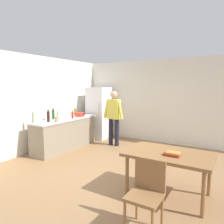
# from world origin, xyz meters

# --- Properties ---
(ground_plane) EXTENTS (14.00, 14.00, 0.00)m
(ground_plane) POSITION_xyz_m (0.00, 0.00, 0.00)
(ground_plane) COLOR #936D47
(wall_back) EXTENTS (6.40, 0.12, 2.70)m
(wall_back) POSITION_xyz_m (0.00, 3.00, 1.35)
(wall_back) COLOR silver
(wall_back) RESTS_ON ground_plane
(wall_left) EXTENTS (0.12, 5.60, 2.70)m
(wall_left) POSITION_xyz_m (-2.60, 0.20, 1.35)
(wall_left) COLOR silver
(wall_left) RESTS_ON ground_plane
(kitchen_counter) EXTENTS (0.64, 2.20, 0.90)m
(kitchen_counter) POSITION_xyz_m (-2.00, 0.80, 0.45)
(kitchen_counter) COLOR gray
(kitchen_counter) RESTS_ON ground_plane
(refrigerator) EXTENTS (0.70, 0.67, 1.80)m
(refrigerator) POSITION_xyz_m (-1.90, 2.40, 0.90)
(refrigerator) COLOR white
(refrigerator) RESTS_ON ground_plane
(person) EXTENTS (0.70, 0.22, 1.70)m
(person) POSITION_xyz_m (-0.95, 1.85, 0.98)
(person) COLOR #1E1E2D
(person) RESTS_ON ground_plane
(dining_table) EXTENTS (1.40, 0.90, 0.75)m
(dining_table) POSITION_xyz_m (1.40, -0.30, 0.67)
(dining_table) COLOR olive
(dining_table) RESTS_ON ground_plane
(chair) EXTENTS (0.42, 0.42, 0.91)m
(chair) POSITION_xyz_m (1.40, -1.27, 0.53)
(chair) COLOR olive
(chair) RESTS_ON ground_plane
(cooking_pot) EXTENTS (0.40, 0.28, 0.12)m
(cooking_pot) POSITION_xyz_m (-1.92, 1.39, 0.96)
(cooking_pot) COLOR red
(cooking_pot) RESTS_ON kitchen_counter
(utensil_jar) EXTENTS (0.11, 0.11, 0.32)m
(utensil_jar) POSITION_xyz_m (-1.79, 0.30, 0.98)
(utensil_jar) COLOR tan
(utensil_jar) RESTS_ON kitchen_counter
(bottle_wine_dark) EXTENTS (0.08, 0.08, 0.34)m
(bottle_wine_dark) POSITION_xyz_m (-1.99, 0.17, 1.05)
(bottle_wine_dark) COLOR black
(bottle_wine_dark) RESTS_ON kitchen_counter
(bottle_wine_green) EXTENTS (0.08, 0.08, 0.34)m
(bottle_wine_green) POSITION_xyz_m (-2.21, 0.55, 1.05)
(bottle_wine_green) COLOR #1E5123
(bottle_wine_green) RESTS_ON kitchen_counter
(bottle_vinegar_tall) EXTENTS (0.06, 0.06, 0.32)m
(bottle_vinegar_tall) POSITION_xyz_m (-2.21, -0.14, 1.04)
(bottle_vinegar_tall) COLOR gray
(bottle_vinegar_tall) RESTS_ON kitchen_counter
(bottle_sauce_red) EXTENTS (0.06, 0.06, 0.24)m
(bottle_sauce_red) POSITION_xyz_m (-1.85, 0.97, 1.00)
(bottle_sauce_red) COLOR #B22319
(bottle_sauce_red) RESTS_ON kitchen_counter
(bottle_oil_amber) EXTENTS (0.06, 0.06, 0.28)m
(bottle_oil_amber) POSITION_xyz_m (-2.21, 1.49, 1.02)
(bottle_oil_amber) COLOR #996619
(bottle_oil_amber) RESTS_ON kitchen_counter
(book_stack) EXTENTS (0.26, 0.18, 0.06)m
(book_stack) POSITION_xyz_m (1.49, -0.41, 0.78)
(book_stack) COLOR #B22D28
(book_stack) RESTS_ON dining_table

